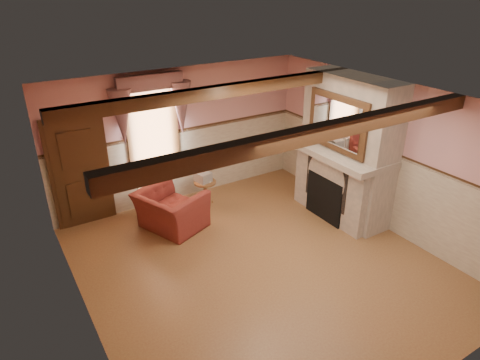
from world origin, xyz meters
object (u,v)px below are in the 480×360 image
side_table (205,193)px  mantel_clock (320,135)px  armchair (171,210)px  radiator (155,197)px  oil_lamp (323,135)px  bowl (347,150)px

side_table → mantel_clock: (2.05, -1.11, 1.25)m
armchair → radiator: 0.83m
armchair → mantel_clock: (3.02, -0.65, 1.14)m
oil_lamp → side_table: bearing=149.2°
armchair → oil_lamp: bearing=-125.9°
side_table → radiator: 1.04m
side_table → oil_lamp: oil_lamp is taller
armchair → bowl: bowl is taller
radiator → mantel_clock: mantel_clock is taller
bowl → armchair: bearing=154.6°
mantel_clock → radiator: bearing=153.9°
bowl → oil_lamp: bearing=90.0°
radiator → mantel_clock: bearing=-41.4°
side_table → bowl: size_ratio=1.45×
radiator → side_table: bearing=-35.8°
armchair → side_table: (0.97, 0.46, -0.11)m
bowl → mantel_clock: 0.78m
side_table → radiator: size_ratio=0.79×
radiator → mantel_clock: size_ratio=2.92×
bowl → oil_lamp: 0.68m
radiator → bowl: bowl is taller
bowl → oil_lamp: oil_lamp is taller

